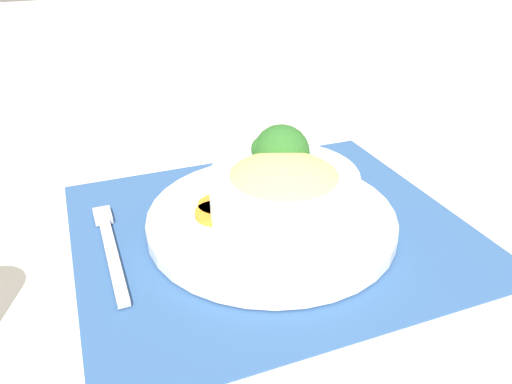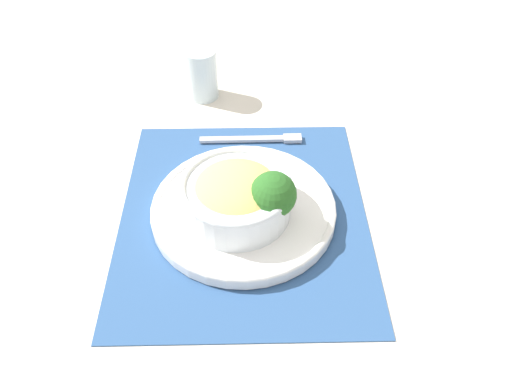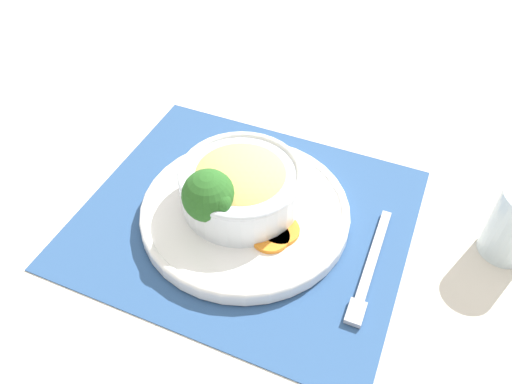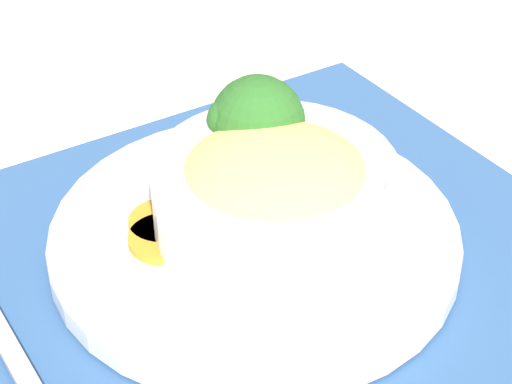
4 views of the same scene
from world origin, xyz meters
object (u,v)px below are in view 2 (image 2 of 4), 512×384
Objects in this scene: bowl at (236,195)px; water_glass at (202,76)px; broccoli_floret at (273,195)px; fork at (261,139)px.

water_glass is at bearing -169.69° from bowl.
broccoli_floret is at bearing 17.53° from water_glass.
broccoli_floret is 0.38m from water_glass.
broccoli_floret is at bearing 68.40° from bowl.
bowl is 0.20m from fork.
broccoli_floret reaches higher than water_glass.
broccoli_floret is 0.22m from fork.
fork is at bearing 165.98° from bowl.
bowl is 0.89× the size of fork.
water_glass reaches higher than bowl.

